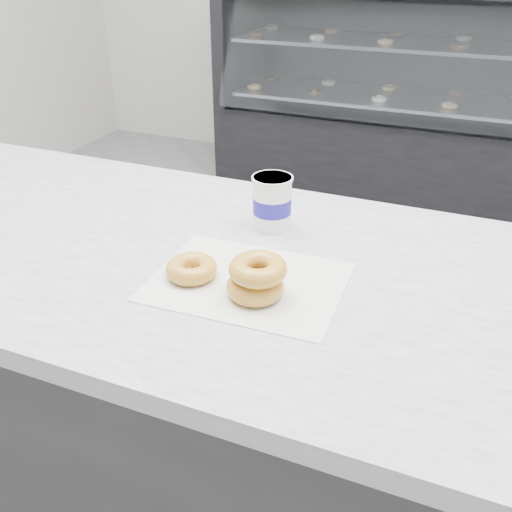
# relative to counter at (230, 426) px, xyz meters

# --- Properties ---
(ground) EXTENTS (5.00, 5.00, 0.00)m
(ground) POSITION_rel_counter_xyz_m (0.00, 0.60, -0.45)
(ground) COLOR gray
(ground) RESTS_ON ground
(counter) EXTENTS (3.06, 0.76, 0.90)m
(counter) POSITION_rel_counter_xyz_m (0.00, 0.00, 0.00)
(counter) COLOR #333335
(counter) RESTS_ON ground
(display_case) EXTENTS (2.40, 0.74, 1.25)m
(display_case) POSITION_rel_counter_xyz_m (0.00, 2.72, 0.04)
(display_case) COLOR black
(display_case) RESTS_ON ground
(wax_paper) EXTENTS (0.35, 0.27, 0.00)m
(wax_paper) POSITION_rel_counter_xyz_m (0.08, -0.06, 0.45)
(wax_paper) COLOR silver
(wax_paper) RESTS_ON counter
(donut_single) EXTENTS (0.12, 0.12, 0.03)m
(donut_single) POSITION_rel_counter_xyz_m (-0.02, -0.09, 0.47)
(donut_single) COLOR gold
(donut_single) RESTS_ON wax_paper
(donut_stack) EXTENTS (0.14, 0.14, 0.07)m
(donut_stack) POSITION_rel_counter_xyz_m (0.11, -0.10, 0.48)
(donut_stack) COLOR gold
(donut_stack) RESTS_ON wax_paper
(coffee_cup) EXTENTS (0.10, 0.10, 0.11)m
(coffee_cup) POSITION_rel_counter_xyz_m (0.04, 0.16, 0.51)
(coffee_cup) COLOR white
(coffee_cup) RESTS_ON counter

